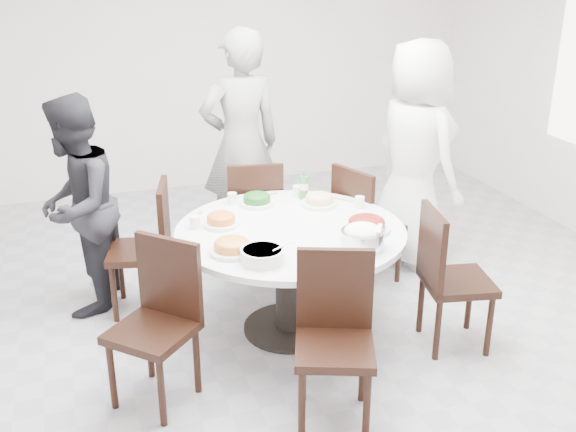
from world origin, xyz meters
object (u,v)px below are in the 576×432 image
object	(u,v)px
diner_left	(77,207)
diner_middle	(241,145)
rice_bowl	(363,239)
chair_sw	(152,328)
dining_table	(290,280)
chair_s	(335,345)
diner_right	(415,155)
beverage_bottle	(304,184)
chair_nw	(139,249)
soup_bowl	(262,255)
chair_se	(458,279)
chair_n	(253,215)
chair_ne	(369,224)

from	to	relation	value
diner_left	diner_middle	bearing A→B (deg)	133.76
diner_middle	rice_bowl	xyz separation A→B (m)	(0.28, -1.80, -0.14)
chair_sw	diner_left	world-z (taller)	diner_left
dining_table	chair_s	bearing A→B (deg)	-94.64
chair_s	diner_right	xyz separation A→B (m)	(1.39, 1.74, 0.44)
diner_right	beverage_bottle	xyz separation A→B (m)	(-1.04, -0.26, -0.05)
diner_left	rice_bowl	size ratio (longest dim) A/B	5.87
chair_nw	soup_bowl	size ratio (longest dim) A/B	3.69
rice_bowl	soup_bowl	distance (m)	0.63
chair_s	rice_bowl	distance (m)	0.75
chair_se	dining_table	bearing A→B (deg)	73.68
chair_sw	rice_bowl	bearing A→B (deg)	47.93
chair_n	beverage_bottle	world-z (taller)	beverage_bottle
diner_right	soup_bowl	bearing A→B (deg)	114.45
chair_nw	diner_left	size ratio (longest dim) A/B	0.61
diner_right	diner_left	bearing A→B (deg)	77.97
chair_sw	rice_bowl	distance (m)	1.34
chair_ne	chair_se	world-z (taller)	same
diner_left	beverage_bottle	distance (m)	1.60
chair_n	chair_s	size ratio (longest dim) A/B	1.00
chair_n	diner_left	xyz separation A→B (m)	(-1.32, -0.19, 0.30)
diner_left	chair_n	bearing A→B (deg)	118.30
dining_table	chair_sw	xyz separation A→B (m)	(-0.98, -0.49, 0.10)
soup_bowl	chair_sw	bearing A→B (deg)	-173.66
chair_s	diner_left	xyz separation A→B (m)	(-1.22, 1.76, 0.30)
chair_ne	diner_right	bearing A→B (deg)	-83.53
chair_n	chair_sw	size ratio (longest dim) A/B	1.00
beverage_bottle	diner_left	bearing A→B (deg)	169.94
chair_ne	chair_se	distance (m)	1.03
dining_table	chair_s	xyz separation A→B (m)	(-0.08, -0.97, 0.10)
rice_bowl	soup_bowl	world-z (taller)	rice_bowl
dining_table	chair_ne	world-z (taller)	chair_ne
chair_n	rice_bowl	bearing A→B (deg)	110.85
dining_table	diner_right	xyz separation A→B (m)	(1.31, 0.77, 0.54)
chair_s	diner_right	size ratio (longest dim) A/B	0.52
chair_n	soup_bowl	world-z (taller)	chair_n
diner_right	soup_bowl	world-z (taller)	diner_right
dining_table	chair_n	xyz separation A→B (m)	(0.02, 0.98, 0.10)
chair_nw	chair_se	size ratio (longest dim) A/B	1.00
rice_bowl	soup_bowl	bearing A→B (deg)	179.26
chair_nw	soup_bowl	distance (m)	1.24
chair_ne	chair_nw	size ratio (longest dim) A/B	1.00
chair_s	chair_se	world-z (taller)	same
chair_s	rice_bowl	bearing A→B (deg)	74.92
chair_nw	diner_middle	world-z (taller)	diner_middle
diner_left	soup_bowl	xyz separation A→B (m)	(0.99, -1.20, 0.01)
chair_sw	chair_n	bearing A→B (deg)	100.74
chair_nw	soup_bowl	bearing A→B (deg)	43.94
chair_ne	chair_n	distance (m)	0.92
diner_right	chair_se	bearing A→B (deg)	152.85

